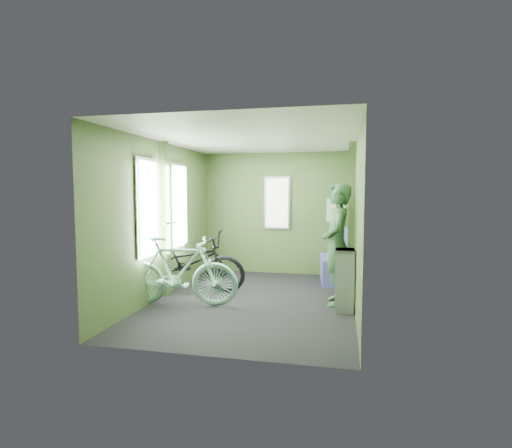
{
  "coord_description": "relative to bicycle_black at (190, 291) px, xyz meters",
  "views": [
    {
      "loc": [
        1.22,
        -5.5,
        1.57
      ],
      "look_at": [
        0.0,
        0.1,
        1.1
      ],
      "focal_mm": 28.0,
      "sensor_mm": 36.0,
      "label": 1
    }
  ],
  "objects": [
    {
      "name": "bicycle_mint",
      "position": [
        0.17,
        -0.83,
        0.0
      ],
      "size": [
        1.71,
        0.83,
        1.05
      ],
      "primitive_type": "imported",
      "rotation": [
        0.0,
        -0.17,
        1.7
      ],
      "color": "#9CE4CB",
      "rests_on": "ground"
    },
    {
      "name": "passenger",
      "position": [
        2.27,
        -0.23,
        0.84
      ],
      "size": [
        0.45,
        0.69,
        1.68
      ],
      "rotation": [
        0.0,
        0.0,
        -1.49
      ],
      "color": "#2B502F",
      "rests_on": "ground"
    },
    {
      "name": "room",
      "position": [
        1.08,
        -0.27,
        1.44
      ],
      "size": [
        4.0,
        4.02,
        2.31
      ],
      "color": "black",
      "rests_on": "ground"
    },
    {
      "name": "bicycle_black",
      "position": [
        0.0,
        0.0,
        0.0
      ],
      "size": [
        1.82,
        0.84,
        1.05
      ],
      "primitive_type": "imported",
      "rotation": [
        0.0,
        -0.19,
        1.55
      ],
      "color": "black",
      "rests_on": "ground"
    },
    {
      "name": "bench_seat",
      "position": [
        2.27,
        1.14,
        0.28
      ],
      "size": [
        0.58,
        0.93,
        0.93
      ],
      "rotation": [
        0.0,
        0.0,
        0.1
      ],
      "color": "navy",
      "rests_on": "ground"
    },
    {
      "name": "waste_box",
      "position": [
        2.38,
        -0.52,
        0.41
      ],
      "size": [
        0.24,
        0.34,
        0.82
      ],
      "primitive_type": "cube",
      "color": "gray",
      "rests_on": "ground"
    }
  ]
}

